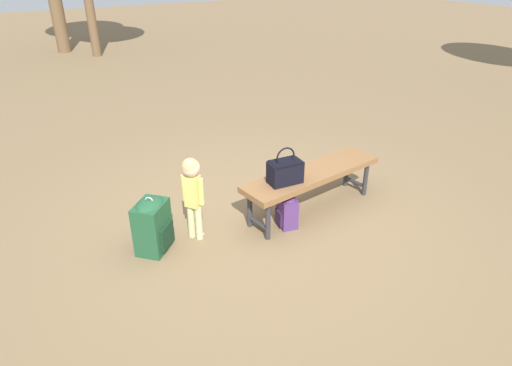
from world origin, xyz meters
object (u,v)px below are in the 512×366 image
Objects in this scene: park_bench at (312,176)px; backpack_small at (287,210)px; handbag at (285,171)px; backpack_large at (152,224)px; child_standing at (192,186)px.

park_bench is 0.47m from backpack_small.
park_bench is 4.45× the size of handbag.
handbag reaches higher than backpack_large.
park_bench is at bearing -161.06° from backpack_small.
backpack_large is at bearing -5.26° from park_bench.
child_standing is 2.33× the size of backpack_small.
child_standing reaches higher than backpack_large.
park_bench is 4.59× the size of backpack_small.
park_bench is at bearing 174.74° from backpack_large.
handbag is 0.67× the size of backpack_large.
park_bench reaches higher than backpack_small.
backpack_large is (1.27, -0.22, -0.30)m from handbag.
backpack_large reaches higher than park_bench.
backpack_large is at bearing -12.79° from backpack_small.
child_standing is (1.26, -0.14, 0.16)m from park_bench.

